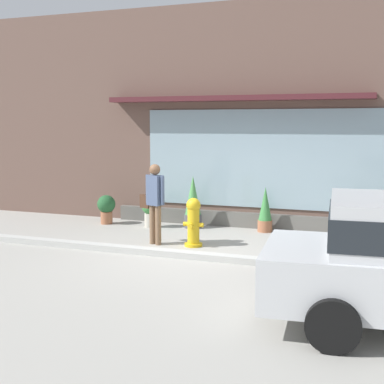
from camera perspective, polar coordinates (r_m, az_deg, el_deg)
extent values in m
plane|color=#9E9B93|center=(9.91, 0.07, -6.93)|extent=(60.00, 60.00, 0.00)
cube|color=#B2B2AD|center=(9.71, -0.34, -6.86)|extent=(14.00, 0.24, 0.12)
cube|color=brown|center=(12.65, 5.03, 8.22)|extent=(14.00, 0.36, 5.27)
cube|color=#8CA5B2|center=(12.34, 7.46, 3.59)|extent=(5.62, 0.03, 2.30)
cube|color=#4C1E23|center=(12.33, 4.62, 10.13)|extent=(6.22, 0.56, 0.12)
cube|color=#605E59|center=(12.65, 4.64, -2.95)|extent=(6.02, 0.20, 0.36)
cylinder|color=gold|center=(10.65, 0.16, -5.74)|extent=(0.36, 0.36, 0.06)
cylinder|color=gold|center=(10.57, 0.16, -3.74)|extent=(0.24, 0.24, 0.70)
sphere|color=gold|center=(10.49, 0.16, -1.44)|extent=(0.29, 0.29, 0.29)
cylinder|color=gold|center=(10.61, -0.66, -3.49)|extent=(0.10, 0.09, 0.09)
cylinder|color=gold|center=(10.51, 0.98, -3.61)|extent=(0.10, 0.09, 0.09)
cylinder|color=gold|center=(10.41, -0.14, -3.71)|extent=(0.09, 0.10, 0.09)
cylinder|color=brown|center=(10.81, -4.32, -3.52)|extent=(0.12, 0.12, 0.81)
cylinder|color=brown|center=(10.70, -3.69, -3.63)|extent=(0.12, 0.12, 0.81)
cube|color=#475675|center=(10.64, -4.05, 0.20)|extent=(0.36, 0.29, 0.61)
sphere|color=brown|center=(10.59, -4.07, 2.46)|extent=(0.22, 0.22, 0.22)
cylinder|color=#475675|center=(10.78, -4.84, 0.36)|extent=(0.08, 0.08, 0.58)
cylinder|color=#475675|center=(10.50, -3.23, 0.19)|extent=(0.08, 0.08, 0.58)
cube|color=#472D1E|center=(10.89, -5.09, -1.00)|extent=(0.26, 0.17, 0.28)
cylinder|color=black|center=(7.73, 15.19, -9.04)|extent=(0.62, 0.23, 0.60)
cylinder|color=black|center=(6.02, 15.08, -13.85)|extent=(0.62, 0.23, 0.60)
cylinder|color=#9E6042|center=(12.13, 7.93, -3.67)|extent=(0.34, 0.34, 0.27)
cone|color=#3D8442|center=(12.04, 7.98, -1.26)|extent=(0.30, 0.30, 0.76)
cylinder|color=#4C4C51|center=(12.48, 0.10, -3.16)|extent=(0.42, 0.42, 0.32)
cone|color=#4C934C|center=(12.38, 0.10, -0.34)|extent=(0.37, 0.37, 0.92)
cylinder|color=#9E6042|center=(13.13, -9.27, -2.77)|extent=(0.29, 0.29, 0.30)
sphere|color=#23562D|center=(13.07, -9.30, -1.30)|extent=(0.45, 0.45, 0.45)
cylinder|color=#B7B2A3|center=(12.56, -4.55, -3.07)|extent=(0.28, 0.28, 0.34)
sphere|color=#3D8442|center=(12.50, -4.56, -1.51)|extent=(0.41, 0.41, 0.41)
cylinder|color=#4C4C51|center=(11.74, 20.01, -4.42)|extent=(0.44, 0.44, 0.27)
cone|color=olive|center=(11.64, 20.12, -1.84)|extent=(0.39, 0.39, 0.80)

